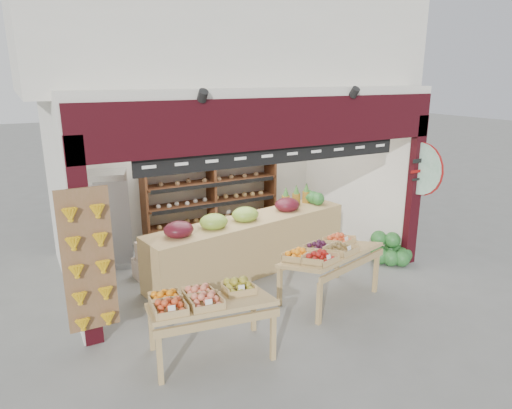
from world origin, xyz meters
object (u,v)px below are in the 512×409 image
object	(u,v)px
mid_counter	(249,243)
display_table_left	(202,301)
cardboard_stack	(159,260)
watermelon_pile	(391,251)
back_shelving	(211,186)
display_table_right	(327,253)
refrigerator	(110,219)

from	to	relation	value
mid_counter	display_table_left	bearing A→B (deg)	-130.33
cardboard_stack	watermelon_pile	world-z (taller)	cardboard_stack
back_shelving	cardboard_stack	bearing A→B (deg)	-139.58
mid_counter	cardboard_stack	bearing A→B (deg)	154.52
cardboard_stack	back_shelving	bearing A→B (deg)	40.42
back_shelving	mid_counter	size ratio (longest dim) A/B	0.75
back_shelving	cardboard_stack	distance (m)	2.22
display_table_right	watermelon_pile	xyz separation A→B (m)	(1.93, 0.61, -0.55)
mid_counter	watermelon_pile	distance (m)	2.62
back_shelving	watermelon_pile	world-z (taller)	back_shelving
cardboard_stack	display_table_left	distance (m)	2.67
watermelon_pile	cardboard_stack	bearing A→B (deg)	158.36
mid_counter	display_table_right	bearing A→B (deg)	-70.43
back_shelving	watermelon_pile	size ratio (longest dim) A/B	3.74
display_table_left	watermelon_pile	xyz separation A→B (m)	(4.10, 1.08, -0.52)
cardboard_stack	mid_counter	xyz separation A→B (m)	(1.41, -0.67, 0.29)
refrigerator	cardboard_stack	world-z (taller)	refrigerator
refrigerator	watermelon_pile	bearing A→B (deg)	-11.12
display_table_right	watermelon_pile	size ratio (longest dim) A/B	2.21
cardboard_stack	display_table_right	distance (m)	2.93
cardboard_stack	refrigerator	bearing A→B (deg)	128.19
refrigerator	mid_counter	bearing A→B (deg)	-19.48
display_table_left	display_table_right	distance (m)	2.22
cardboard_stack	display_table_left	bearing A→B (deg)	-95.24
back_shelving	mid_counter	world-z (taller)	back_shelving
cardboard_stack	display_table_right	size ratio (longest dim) A/B	0.58
mid_counter	display_table_right	world-z (taller)	mid_counter
display_table_left	display_table_right	world-z (taller)	display_table_right
refrigerator	display_table_right	distance (m)	3.88
cardboard_stack	display_table_right	world-z (taller)	display_table_right
display_table_left	watermelon_pile	distance (m)	4.27
display_table_left	mid_counter	bearing A→B (deg)	49.67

